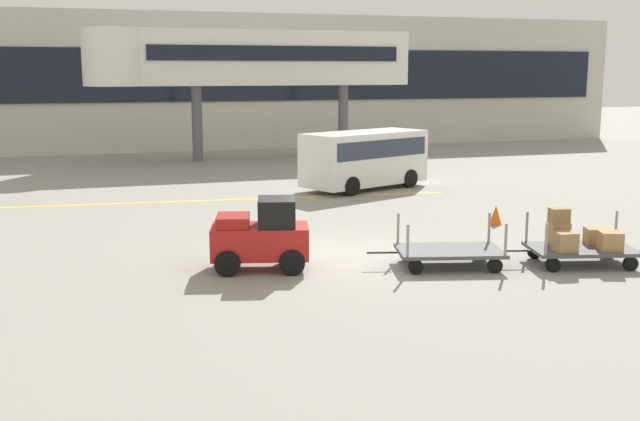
# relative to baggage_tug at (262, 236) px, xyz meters

# --- Properties ---
(ground_plane) EXTENTS (120.00, 120.00, 0.00)m
(ground_plane) POSITION_rel_baggage_tug_xyz_m (2.13, 0.68, -0.75)
(ground_plane) COLOR gray
(apron_lead_line) EXTENTS (15.90, 1.76, 0.01)m
(apron_lead_line) POSITION_rel_baggage_tug_xyz_m (0.71, 9.25, -0.75)
(apron_lead_line) COLOR yellow
(apron_lead_line) RESTS_ON ground_plane
(terminal_building) EXTENTS (52.79, 2.51, 7.39)m
(terminal_building) POSITION_rel_baggage_tug_xyz_m (2.13, 26.66, 2.95)
(terminal_building) COLOR #BCB7AD
(terminal_building) RESTS_ON ground_plane
(jet_bridge) EXTENTS (15.56, 3.00, 6.20)m
(jet_bridge) POSITION_rel_baggage_tug_xyz_m (3.84, 20.67, 4.09)
(jet_bridge) COLOR silver
(jet_bridge) RESTS_ON ground_plane
(baggage_tug) EXTENTS (2.31, 1.67, 1.58)m
(baggage_tug) POSITION_rel_baggage_tug_xyz_m (0.00, 0.00, 0.00)
(baggage_tug) COLOR red
(baggage_tug) RESTS_ON ground_plane
(baggage_cart_lead) EXTENTS (3.09, 1.93, 1.10)m
(baggage_cart_lead) POSITION_rel_baggage_tug_xyz_m (4.03, -1.04, -0.41)
(baggage_cart_lead) COLOR #4C4C4F
(baggage_cart_lead) RESTS_ON ground_plane
(baggage_cart_middle) EXTENTS (3.09, 1.93, 1.25)m
(baggage_cart_middle) POSITION_rel_baggage_tug_xyz_m (6.92, -1.77, -0.23)
(baggage_cart_middle) COLOR #4C4C4F
(baggage_cart_middle) RESTS_ON ground_plane
(shuttle_van) EXTENTS (5.16, 3.61, 2.10)m
(shuttle_van) POSITION_rel_baggage_tug_xyz_m (6.33, 10.17, 0.48)
(shuttle_van) COLOR white
(shuttle_van) RESTS_ON ground_plane
(safety_cone_near) EXTENTS (0.36, 0.36, 0.55)m
(safety_cone_near) POSITION_rel_baggage_tug_xyz_m (0.01, 3.84, -0.48)
(safety_cone_near) COLOR orange
(safety_cone_near) RESTS_ON ground_plane
(safety_cone_far) EXTENTS (0.36, 0.36, 0.55)m
(safety_cone_far) POSITION_rel_baggage_tug_xyz_m (7.46, 2.78, -0.48)
(safety_cone_far) COLOR #EA590F
(safety_cone_far) RESTS_ON ground_plane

